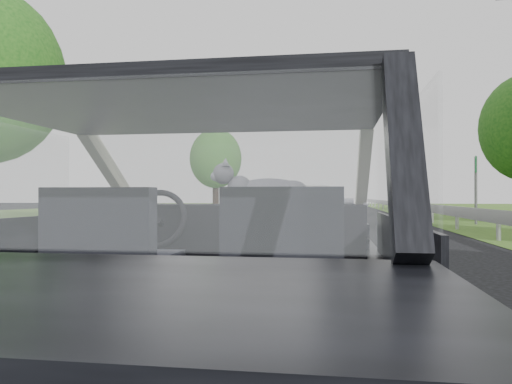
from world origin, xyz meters
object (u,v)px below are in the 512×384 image
(highway_sign, at_px, (476,191))
(other_car, at_px, (311,200))
(cat, at_px, (269,190))
(subject_car, at_px, (210,262))

(highway_sign, bearing_deg, other_car, 142.07)
(cat, height_order, highway_sign, highway_sign)
(subject_car, height_order, highway_sign, highway_sign)
(subject_car, bearing_deg, highway_sign, 71.23)
(other_car, relative_size, highway_sign, 2.01)
(cat, bearing_deg, other_car, 79.00)
(cat, xyz_separation_m, highway_sign, (5.58, 16.40, 0.17))
(subject_car, distance_m, other_car, 25.28)
(cat, bearing_deg, subject_car, -121.48)
(other_car, height_order, highway_sign, highway_sign)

